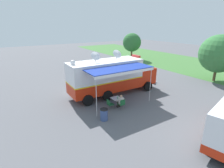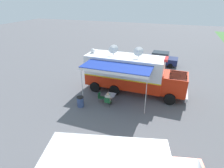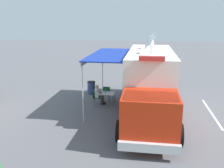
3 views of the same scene
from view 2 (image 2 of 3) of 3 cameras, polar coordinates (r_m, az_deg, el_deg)
ground_plane at (r=18.76m, az=3.56°, el=-1.84°), size 100.00×100.00×0.00m
lot_stripe at (r=21.87m, az=6.79°, el=2.12°), size 0.20×4.80×0.01m
command_truck at (r=17.75m, az=6.01°, el=3.34°), size 4.94×9.53×4.53m
folding_table at (r=16.41m, az=-0.45°, el=-3.37°), size 0.81×0.81×0.73m
water_bottle at (r=16.18m, az=-0.65°, el=-3.15°), size 0.07×0.07×0.22m
folding_chair_at_table at (r=15.83m, az=-1.34°, el=-5.20°), size 0.49×0.49×0.87m
folding_chair_beside_table at (r=16.55m, az=-3.53°, el=-3.79°), size 0.49×0.49×0.87m
seated_responder at (r=15.91m, az=-1.10°, el=-4.44°), size 0.67×0.56×1.25m
trash_bin at (r=16.07m, az=-9.52°, el=-5.29°), size 0.57×0.57×0.91m
car_behind_truck at (r=26.16m, az=14.59°, el=7.44°), size 2.11×4.25×1.76m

